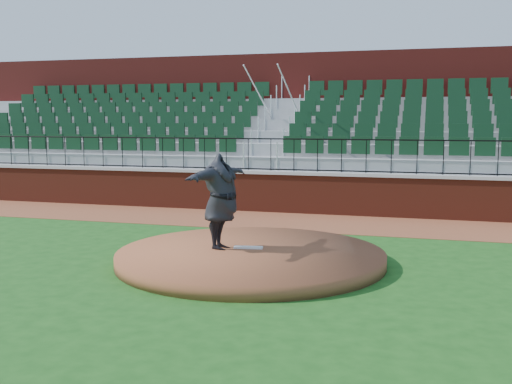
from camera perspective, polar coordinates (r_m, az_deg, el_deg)
ground at (r=12.18m, az=-1.98°, el=-6.90°), size 90.00×90.00×0.00m
warning_track at (r=17.29m, az=3.60°, el=-2.78°), size 34.00×3.20×0.01m
field_wall at (r=18.75m, az=4.67°, el=-0.20°), size 34.00×0.35×1.20m
wall_cap at (r=18.68m, az=4.69°, el=1.78°), size 34.00×0.45×0.10m
wall_railing at (r=18.64m, az=4.71°, el=3.47°), size 34.00×0.05×1.00m
seating_stands at (r=21.30m, az=6.18°, el=5.21°), size 34.00×5.10×4.60m
concourse_wall at (r=24.05m, az=7.36°, el=6.45°), size 34.00×0.50×5.50m
pitchers_mound at (r=12.31m, az=-0.50°, el=-6.15°), size 5.43×5.43×0.25m
pitching_rubber at (r=12.51m, az=-0.73°, el=-5.26°), size 0.61×0.24×0.04m
pitcher at (r=12.33m, az=-3.34°, el=-0.90°), size 0.94×2.48×1.97m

